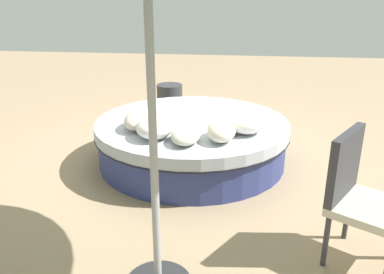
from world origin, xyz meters
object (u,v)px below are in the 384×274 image
object	(u,v)px
throw_pillow_2	(186,135)
side_table	(170,99)
throw_pillow_4	(246,122)
patio_chair	(359,191)
round_bed	(192,140)
throw_pillow_3	(221,131)
throw_pillow_1	(155,126)
throw_pillow_0	(139,119)

from	to	relation	value
throw_pillow_2	side_table	xyz separation A→B (m)	(-2.48, -0.61, -0.32)
throw_pillow_4	side_table	bearing A→B (deg)	-150.54
patio_chair	round_bed	bearing A→B (deg)	-107.40
throw_pillow_4	throw_pillow_3	bearing A→B (deg)	-42.62
round_bed	throw_pillow_3	xyz separation A→B (m)	(0.57, 0.36, 0.34)
side_table	throw_pillow_2	bearing A→B (deg)	13.82
round_bed	patio_chair	size ratio (longest dim) A/B	2.26
throw_pillow_2	throw_pillow_3	xyz separation A→B (m)	(-0.10, 0.34, 0.03)
round_bed	throw_pillow_1	xyz separation A→B (m)	(0.56, -0.30, 0.35)
throw_pillow_2	throw_pillow_3	distance (m)	0.36
throw_pillow_0	throw_pillow_2	world-z (taller)	throw_pillow_0
throw_pillow_4	side_table	distance (m)	2.45
throw_pillow_2	patio_chair	world-z (taller)	patio_chair
throw_pillow_1	patio_chair	world-z (taller)	patio_chair
throw_pillow_4	side_table	world-z (taller)	throw_pillow_4
throw_pillow_3	side_table	bearing A→B (deg)	-158.19
throw_pillow_2	patio_chair	size ratio (longest dim) A/B	0.46
side_table	throw_pillow_0	bearing A→B (deg)	1.43
throw_pillow_1	throw_pillow_4	bearing A→B (deg)	105.40
throw_pillow_2	throw_pillow_0	bearing A→B (deg)	-122.53
patio_chair	throw_pillow_1	bearing A→B (deg)	-90.26
patio_chair	throw_pillow_3	bearing A→B (deg)	-103.75
round_bed	throw_pillow_4	xyz separation A→B (m)	(0.31, 0.61, 0.35)
throw_pillow_1	throw_pillow_2	xyz separation A→B (m)	(0.11, 0.33, -0.04)
throw_pillow_2	round_bed	bearing A→B (deg)	-178.01
side_table	throw_pillow_3	bearing A→B (deg)	21.81
round_bed	throw_pillow_4	size ratio (longest dim) A/B	4.98
throw_pillow_0	patio_chair	xyz separation A→B (m)	(1.32, 1.93, -0.03)
throw_pillow_3	patio_chair	distance (m)	1.48
round_bed	throw_pillow_2	bearing A→B (deg)	1.99
round_bed	throw_pillow_1	distance (m)	0.73
throw_pillow_3	patio_chair	world-z (taller)	patio_chair
patio_chair	throw_pillow_4	bearing A→B (deg)	-117.12
round_bed	throw_pillow_1	bearing A→B (deg)	-28.60
throw_pillow_1	throw_pillow_4	world-z (taller)	throw_pillow_4
throw_pillow_1	throw_pillow_2	size ratio (longest dim) A/B	1.11
throw_pillow_3	patio_chair	size ratio (longest dim) A/B	0.47
throw_pillow_0	throw_pillow_4	bearing A→B (deg)	90.55
throw_pillow_2	side_table	size ratio (longest dim) A/B	0.93
throw_pillow_0	throw_pillow_1	distance (m)	0.33
throw_pillow_0	throw_pillow_4	world-z (taller)	throw_pillow_4
round_bed	throw_pillow_2	xyz separation A→B (m)	(0.67, 0.02, 0.31)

